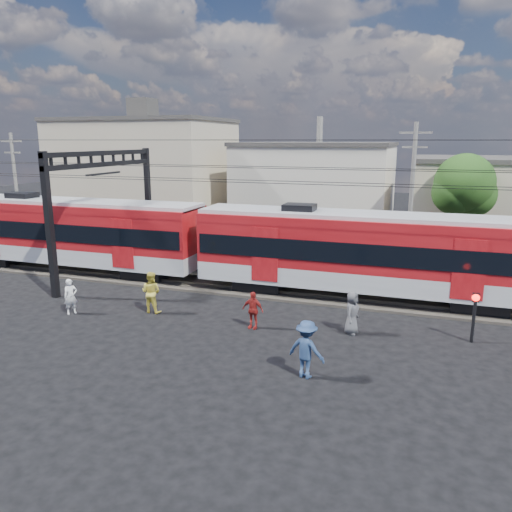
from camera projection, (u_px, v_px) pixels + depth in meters
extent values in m
plane|color=black|center=(216.00, 352.00, 18.05)|extent=(120.00, 120.00, 0.00)
cube|color=#2D2823|center=(278.00, 290.00, 25.41)|extent=(70.00, 3.40, 0.12)
cube|color=#59544C|center=(274.00, 291.00, 24.69)|extent=(70.00, 0.12, 0.12)
cube|color=#59544C|center=(282.00, 283.00, 26.08)|extent=(70.00, 0.12, 0.12)
cube|color=black|center=(4.00, 258.00, 30.88)|extent=(2.40, 2.20, 0.70)
cube|color=black|center=(149.00, 272.00, 27.67)|extent=(2.40, 2.20, 0.70)
cube|color=#A0A3A8|center=(72.00, 251.00, 29.09)|extent=(16.00, 3.00, 0.90)
cube|color=maroon|center=(69.00, 224.00, 28.72)|extent=(16.00, 3.00, 2.40)
cube|color=black|center=(70.00, 228.00, 28.78)|extent=(15.68, 3.08, 0.95)
cube|color=#A0A3A8|center=(67.00, 202.00, 28.43)|extent=(16.00, 2.60, 0.25)
cube|color=black|center=(262.00, 283.00, 25.62)|extent=(2.40, 2.20, 0.70)
cube|color=black|center=(478.00, 303.00, 22.42)|extent=(2.40, 2.20, 0.70)
cube|color=#A0A3A8|center=(363.00, 276.00, 23.84)|extent=(16.00, 3.00, 0.90)
cube|color=maroon|center=(365.00, 242.00, 23.46)|extent=(16.00, 3.00, 2.40)
cube|color=black|center=(365.00, 248.00, 23.52)|extent=(15.68, 3.08, 0.95)
cube|color=#A0A3A8|center=(366.00, 216.00, 23.18)|extent=(16.00, 2.60, 0.25)
cube|color=black|center=(50.00, 227.00, 23.61)|extent=(0.30, 0.30, 7.00)
cube|color=black|center=(148.00, 204.00, 31.91)|extent=(0.30, 0.30, 7.00)
cube|color=black|center=(102.00, 153.00, 27.01)|extent=(0.25, 9.30, 0.25)
cube|color=black|center=(103.00, 164.00, 27.14)|extent=(0.25, 9.30, 0.25)
cylinder|color=black|center=(275.00, 183.00, 23.53)|extent=(70.00, 0.03, 0.03)
cylinder|color=black|center=(283.00, 181.00, 24.82)|extent=(70.00, 0.03, 0.03)
cylinder|color=black|center=(275.00, 168.00, 23.37)|extent=(70.00, 0.03, 0.03)
cylinder|color=black|center=(283.00, 167.00, 24.66)|extent=(70.00, 0.03, 0.03)
cylinder|color=black|center=(256.00, 140.00, 20.49)|extent=(70.00, 0.03, 0.03)
cylinder|color=black|center=(298.00, 140.00, 26.94)|extent=(70.00, 0.03, 0.03)
cube|color=#BDAD90|center=(146.00, 174.00, 44.47)|extent=(14.00, 10.00, 9.00)
cube|color=#3F3D3A|center=(143.00, 120.00, 43.41)|extent=(14.28, 10.20, 0.30)
cube|color=beige|center=(318.00, 188.00, 42.77)|extent=(12.00, 12.00, 7.00)
cube|color=#3F3D3A|center=(319.00, 144.00, 41.94)|extent=(12.24, 12.24, 0.30)
cylinder|color=slate|center=(411.00, 197.00, 29.03)|extent=(0.24, 0.24, 8.50)
cube|color=slate|center=(416.00, 133.00, 28.20)|extent=(1.80, 0.12, 0.12)
cube|color=slate|center=(415.00, 147.00, 28.39)|extent=(1.40, 0.12, 0.12)
cylinder|color=slate|center=(16.00, 188.00, 36.93)|extent=(0.24, 0.24, 8.00)
cube|color=slate|center=(11.00, 141.00, 36.16)|extent=(1.80, 0.12, 0.12)
cube|color=slate|center=(12.00, 152.00, 36.34)|extent=(1.40, 0.12, 0.12)
cylinder|color=#382619|center=(460.00, 230.00, 31.38)|extent=(0.36, 0.36, 3.92)
sphere|color=#1A4313|center=(464.00, 183.00, 30.71)|extent=(3.64, 3.64, 3.64)
sphere|color=#1A4313|center=(473.00, 194.00, 30.96)|extent=(2.80, 2.80, 2.80)
imported|color=silver|center=(71.00, 296.00, 21.93)|extent=(0.65, 0.68, 1.57)
imported|color=gold|center=(151.00, 292.00, 22.07)|extent=(0.91, 0.71, 1.86)
imported|color=navy|center=(306.00, 349.00, 15.98)|extent=(1.38, 1.01, 1.92)
imported|color=maroon|center=(253.00, 310.00, 20.21)|extent=(0.94, 0.47, 1.55)
imported|color=#4A4B4F|center=(352.00, 313.00, 19.64)|extent=(0.72, 0.94, 1.73)
cylinder|color=black|center=(474.00, 319.00, 18.77)|extent=(0.12, 0.12, 1.83)
sphere|color=#FF140C|center=(476.00, 298.00, 18.57)|extent=(0.28, 0.28, 0.28)
cube|color=black|center=(476.00, 298.00, 18.57)|extent=(0.25, 0.06, 0.36)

